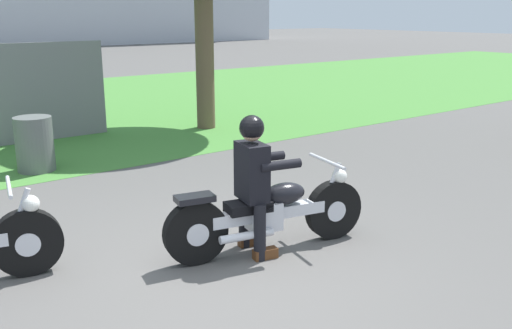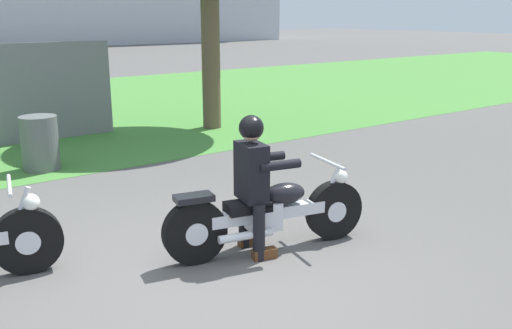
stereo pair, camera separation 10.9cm
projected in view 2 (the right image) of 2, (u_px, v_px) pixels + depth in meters
name	position (u px, v px, depth m)	size (l,w,h in m)	color
ground	(217.00, 277.00, 5.17)	(120.00, 120.00, 0.00)	#565451
motorcycle_lead	(269.00, 214.00, 5.67)	(2.13, 0.78, 0.87)	black
rider_lead	(253.00, 174.00, 5.50)	(0.62, 0.54, 1.39)	black
trash_can	(40.00, 143.00, 8.61)	(0.55, 0.55, 0.83)	#595E5B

